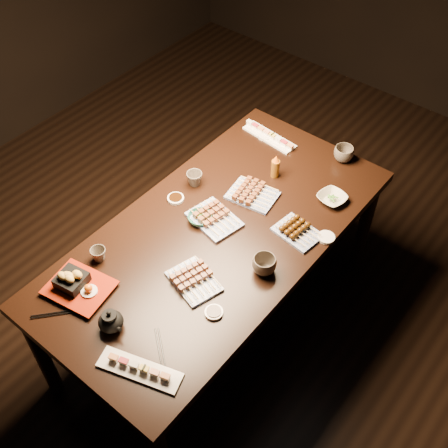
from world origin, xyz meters
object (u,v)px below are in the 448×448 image
at_px(teacup_near_left, 99,255).
at_px(tempura_tray, 78,283).
at_px(edamame_bowl_cream, 332,198).
at_px(dining_table, 218,281).
at_px(sushi_platter_far, 269,135).
at_px(teacup_far_right, 344,154).
at_px(teapot, 110,320).
at_px(edamame_bowl_green, 200,218).
at_px(teacup_mid_right, 264,265).
at_px(condiment_bottle, 275,166).
at_px(yakitori_plate_center, 214,216).
at_px(teacup_far_left, 195,179).
at_px(yakitori_plate_right, 194,278).
at_px(yakitori_plate_left, 253,192).
at_px(sushi_platter_near, 139,368).

bearing_deg(teacup_near_left, tempura_tray, -70.19).
bearing_deg(edamame_bowl_cream, dining_table, -120.15).
bearing_deg(teacup_near_left, sushi_platter_far, 85.90).
bearing_deg(teacup_far_right, teapot, -97.34).
height_order(edamame_bowl_green, teacup_mid_right, teacup_mid_right).
relative_size(edamame_bowl_cream, teacup_near_left, 1.90).
xyz_separation_m(teacup_far_right, condiment_bottle, (-0.21, -0.33, 0.03)).
height_order(sushi_platter_far, teacup_mid_right, teacup_mid_right).
bearing_deg(condiment_bottle, dining_table, -87.45).
bearing_deg(sushi_platter_far, teapot, 104.46).
height_order(teacup_far_right, teapot, teapot).
relative_size(yakitori_plate_center, teacup_near_left, 3.42).
relative_size(sushi_platter_far, edamame_bowl_green, 2.79).
distance_m(yakitori_plate_center, teacup_far_right, 0.81).
xyz_separation_m(teacup_far_left, teapot, (0.29, -0.85, 0.01)).
relative_size(yakitori_plate_right, tempura_tray, 0.84).
relative_size(teacup_near_left, teapot, 0.58).
distance_m(yakitori_plate_left, edamame_bowl_cream, 0.39).
relative_size(teacup_mid_right, teacup_far_right, 1.03).
xyz_separation_m(yakitori_plate_right, condiment_bottle, (-0.13, 0.78, 0.04)).
height_order(sushi_platter_near, tempura_tray, tempura_tray).
bearing_deg(condiment_bottle, sushi_platter_far, 130.97).
bearing_deg(teacup_far_right, teacup_mid_right, -82.31).
bearing_deg(sushi_platter_near, condiment_bottle, 83.39).
bearing_deg(dining_table, teacup_mid_right, -4.51).
xyz_separation_m(sushi_platter_near, sushi_platter_far, (-0.44, 1.46, -0.00)).
bearing_deg(dining_table, teacup_far_right, 81.11).
distance_m(dining_table, yakitori_plate_left, 0.50).
distance_m(sushi_platter_near, tempura_tray, 0.48).
bearing_deg(edamame_bowl_green, yakitori_plate_left, 72.05).
height_order(sushi_platter_near, sushi_platter_far, sushi_platter_near).
height_order(teacup_far_left, teapot, teapot).
height_order(yakitori_plate_center, teacup_mid_right, teacup_mid_right).
height_order(dining_table, condiment_bottle, condiment_bottle).
xyz_separation_m(sushi_platter_near, teacup_far_right, (-0.03, 1.56, 0.02)).
bearing_deg(yakitori_plate_left, dining_table, -95.32).
distance_m(sushi_platter_far, condiment_bottle, 0.31).
height_order(sushi_platter_far, teacup_far_left, teacup_far_left).
bearing_deg(teacup_far_left, teacup_near_left, -90.86).
xyz_separation_m(sushi_platter_far, condiment_bottle, (0.20, -0.23, 0.05)).
height_order(sushi_platter_near, yakitori_plate_right, yakitori_plate_right).
height_order(edamame_bowl_cream, tempura_tray, tempura_tray).
xyz_separation_m(edamame_bowl_cream, teacup_far_right, (-0.12, 0.30, 0.02)).
bearing_deg(sushi_platter_far, tempura_tray, 94.51).
bearing_deg(yakitori_plate_right, teacup_mid_right, 66.63).
bearing_deg(sushi_platter_near, yakitori_plate_left, 85.26).
distance_m(yakitori_plate_right, teacup_mid_right, 0.31).
bearing_deg(sushi_platter_near, teacup_far_left, 101.77).
distance_m(yakitori_plate_right, edamame_bowl_cream, 0.83).
distance_m(sushi_platter_near, teapot, 0.24).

